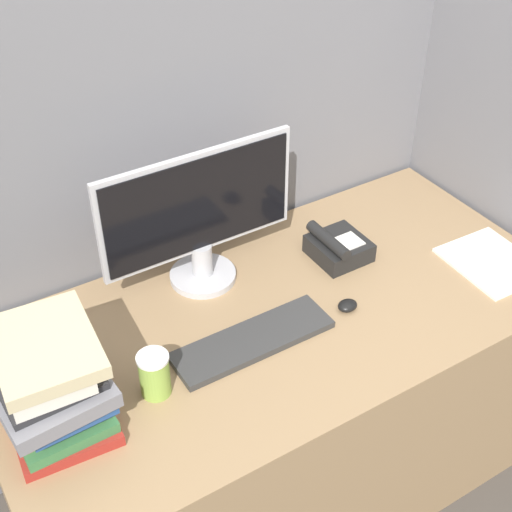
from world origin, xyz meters
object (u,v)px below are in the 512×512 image
(monitor, at_px, (199,219))
(keyboard, at_px, (253,340))
(mouse, at_px, (347,306))
(coffee_cup, at_px, (154,374))
(book_stack, at_px, (49,383))
(desk_telephone, at_px, (338,247))

(monitor, xyz_separation_m, keyboard, (-0.02, -0.31, -0.20))
(mouse, relative_size, coffee_cup, 0.48)
(keyboard, relative_size, book_stack, 1.39)
(keyboard, height_order, book_stack, book_stack)
(monitor, height_order, book_stack, monitor)
(book_stack, distance_m, desk_telephone, 0.96)
(monitor, distance_m, desk_telephone, 0.45)
(desk_telephone, bearing_deg, monitor, 162.13)
(mouse, bearing_deg, desk_telephone, 60.11)
(coffee_cup, bearing_deg, desk_telephone, 15.88)
(coffee_cup, bearing_deg, mouse, -0.67)
(monitor, distance_m, coffee_cup, 0.47)
(coffee_cup, xyz_separation_m, book_stack, (-0.24, 0.05, 0.06))
(mouse, relative_size, book_stack, 0.18)
(monitor, height_order, desk_telephone, monitor)
(monitor, distance_m, book_stack, 0.62)
(monitor, bearing_deg, desk_telephone, -17.87)
(keyboard, xyz_separation_m, mouse, (0.30, -0.03, 0.00))
(monitor, relative_size, coffee_cup, 4.82)
(coffee_cup, xyz_separation_m, desk_telephone, (0.71, 0.20, -0.02))
(mouse, xyz_separation_m, book_stack, (-0.82, 0.05, 0.11))
(keyboard, bearing_deg, mouse, -4.98)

